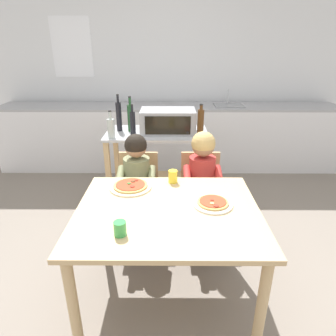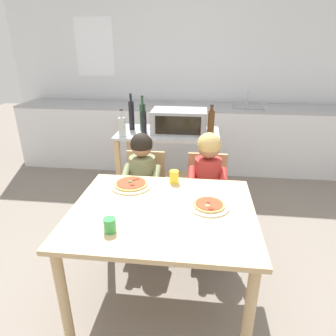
{
  "view_description": "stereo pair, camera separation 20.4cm",
  "coord_description": "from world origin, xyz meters",
  "px_view_note": "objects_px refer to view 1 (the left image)",
  "views": [
    {
      "loc": [
        0.01,
        -1.58,
        1.7
      ],
      "look_at": [
        0.0,
        0.3,
        0.91
      ],
      "focal_mm": 31.58,
      "sensor_mm": 36.0,
      "label": 1
    },
    {
      "loc": [
        0.21,
        -1.57,
        1.7
      ],
      "look_at": [
        0.0,
        0.3,
        0.91
      ],
      "focal_mm": 31.58,
      "sensor_mm": 36.0,
      "label": 2
    }
  ],
  "objects_px": {
    "kitchen_island_cart": "(157,158)",
    "drinking_cup_green": "(120,228)",
    "pizza_plate_white": "(213,203)",
    "bottle_clear_vinegar": "(200,123)",
    "bottle_dark_olive_oil": "(133,123)",
    "bottle_squat_spirits": "(131,117)",
    "toaster_oven": "(168,121)",
    "dining_table": "(168,224)",
    "dining_chair_left": "(139,192)",
    "pizza_plate_cream": "(131,186)",
    "drinking_cup_yellow": "(173,176)",
    "child_in_olive_shirt": "(136,180)",
    "child_in_red_shirt": "(203,178)",
    "bottle_brown_beer": "(119,116)",
    "bottle_slim_sauce": "(111,128)",
    "dining_chair_right": "(200,192)"
  },
  "relations": [
    {
      "from": "bottle_brown_beer",
      "to": "bottle_squat_spirits",
      "type": "height_order",
      "value": "bottle_brown_beer"
    },
    {
      "from": "bottle_brown_beer",
      "to": "drinking_cup_green",
      "type": "height_order",
      "value": "bottle_brown_beer"
    },
    {
      "from": "bottle_brown_beer",
      "to": "bottle_dark_olive_oil",
      "type": "height_order",
      "value": "bottle_brown_beer"
    },
    {
      "from": "dining_chair_right",
      "to": "pizza_plate_cream",
      "type": "relative_size",
      "value": 2.73
    },
    {
      "from": "drinking_cup_yellow",
      "to": "bottle_dark_olive_oil",
      "type": "bearing_deg",
      "value": 113.62
    },
    {
      "from": "pizza_plate_white",
      "to": "drinking_cup_green",
      "type": "xyz_separation_m",
      "value": [
        -0.54,
        -0.32,
        0.03
      ]
    },
    {
      "from": "bottle_dark_olive_oil",
      "to": "dining_chair_left",
      "type": "xyz_separation_m",
      "value": [
        0.09,
        -0.51,
        -0.5
      ]
    },
    {
      "from": "kitchen_island_cart",
      "to": "drinking_cup_green",
      "type": "bearing_deg",
      "value": -94.56
    },
    {
      "from": "dining_table",
      "to": "pizza_plate_cream",
      "type": "height_order",
      "value": "pizza_plate_cream"
    },
    {
      "from": "bottle_dark_olive_oil",
      "to": "bottle_slim_sauce",
      "type": "height_order",
      "value": "bottle_dark_olive_oil"
    },
    {
      "from": "dining_chair_left",
      "to": "child_in_red_shirt",
      "type": "bearing_deg",
      "value": -11.87
    },
    {
      "from": "toaster_oven",
      "to": "dining_table",
      "type": "relative_size",
      "value": 0.48
    },
    {
      "from": "child_in_olive_shirt",
      "to": "child_in_red_shirt",
      "type": "distance_m",
      "value": 0.55
    },
    {
      "from": "bottle_brown_beer",
      "to": "dining_table",
      "type": "height_order",
      "value": "bottle_brown_beer"
    },
    {
      "from": "pizza_plate_cream",
      "to": "drinking_cup_green",
      "type": "xyz_separation_m",
      "value": [
        0.01,
        -0.56,
        0.03
      ]
    },
    {
      "from": "bottle_dark_olive_oil",
      "to": "dining_table",
      "type": "relative_size",
      "value": 0.27
    },
    {
      "from": "kitchen_island_cart",
      "to": "dining_table",
      "type": "xyz_separation_m",
      "value": [
        0.12,
        -1.37,
        0.08
      ]
    },
    {
      "from": "drinking_cup_yellow",
      "to": "drinking_cup_green",
      "type": "distance_m",
      "value": 0.71
    },
    {
      "from": "bottle_clear_vinegar",
      "to": "bottle_dark_olive_oil",
      "type": "height_order",
      "value": "bottle_clear_vinegar"
    },
    {
      "from": "kitchen_island_cart",
      "to": "child_in_olive_shirt",
      "type": "distance_m",
      "value": 0.74
    },
    {
      "from": "bottle_clear_vinegar",
      "to": "bottle_squat_spirits",
      "type": "distance_m",
      "value": 0.73
    },
    {
      "from": "bottle_dark_olive_oil",
      "to": "pizza_plate_cream",
      "type": "distance_m",
      "value": 1.01
    },
    {
      "from": "bottle_slim_sauce",
      "to": "child_in_olive_shirt",
      "type": "distance_m",
      "value": 0.66
    },
    {
      "from": "dining_chair_left",
      "to": "pizza_plate_cream",
      "type": "distance_m",
      "value": 0.55
    },
    {
      "from": "dining_chair_left",
      "to": "dining_chair_right",
      "type": "bearing_deg",
      "value": 0.29
    },
    {
      "from": "bottle_clear_vinegar",
      "to": "pizza_plate_cream",
      "type": "distance_m",
      "value": 1.08
    },
    {
      "from": "bottle_clear_vinegar",
      "to": "pizza_plate_white",
      "type": "bearing_deg",
      "value": -91.03
    },
    {
      "from": "bottle_clear_vinegar",
      "to": "bottle_brown_beer",
      "type": "height_order",
      "value": "bottle_brown_beer"
    },
    {
      "from": "bottle_slim_sauce",
      "to": "pizza_plate_cream",
      "type": "relative_size",
      "value": 0.9
    },
    {
      "from": "drinking_cup_green",
      "to": "bottle_dark_olive_oil",
      "type": "bearing_deg",
      "value": 93.82
    },
    {
      "from": "kitchen_island_cart",
      "to": "toaster_oven",
      "type": "xyz_separation_m",
      "value": [
        0.11,
        -0.0,
        0.4
      ]
    },
    {
      "from": "bottle_dark_olive_oil",
      "to": "drinking_cup_green",
      "type": "xyz_separation_m",
      "value": [
        0.1,
        -1.54,
        -0.18
      ]
    },
    {
      "from": "drinking_cup_green",
      "to": "child_in_red_shirt",
      "type": "bearing_deg",
      "value": 59.68
    },
    {
      "from": "bottle_squat_spirits",
      "to": "dining_chair_right",
      "type": "xyz_separation_m",
      "value": [
        0.68,
        -0.64,
        -0.52
      ]
    },
    {
      "from": "kitchen_island_cart",
      "to": "pizza_plate_cream",
      "type": "height_order",
      "value": "kitchen_island_cart"
    },
    {
      "from": "bottle_squat_spirits",
      "to": "drinking_cup_green",
      "type": "distance_m",
      "value": 1.69
    },
    {
      "from": "child_in_red_shirt",
      "to": "drinking_cup_yellow",
      "type": "height_order",
      "value": "child_in_red_shirt"
    },
    {
      "from": "bottle_clear_vinegar",
      "to": "dining_chair_right",
      "type": "xyz_separation_m",
      "value": [
        -0.02,
        -0.42,
        -0.52
      ]
    },
    {
      "from": "bottle_slim_sauce",
      "to": "pizza_plate_white",
      "type": "xyz_separation_m",
      "value": [
        0.83,
        -1.1,
        -0.19
      ]
    },
    {
      "from": "dining_chair_left",
      "to": "dining_chair_right",
      "type": "height_order",
      "value": "same"
    },
    {
      "from": "kitchen_island_cart",
      "to": "pizza_plate_white",
      "type": "height_order",
      "value": "kitchen_island_cart"
    },
    {
      "from": "kitchen_island_cart",
      "to": "child_in_red_shirt",
      "type": "xyz_separation_m",
      "value": [
        0.41,
        -0.72,
        0.1
      ]
    },
    {
      "from": "toaster_oven",
      "to": "drinking_cup_yellow",
      "type": "distance_m",
      "value": 1.0
    },
    {
      "from": "pizza_plate_cream",
      "to": "drinking_cup_green",
      "type": "distance_m",
      "value": 0.56
    },
    {
      "from": "bottle_squat_spirits",
      "to": "drinking_cup_yellow",
      "type": "distance_m",
      "value": 1.13
    },
    {
      "from": "bottle_clear_vinegar",
      "to": "dining_chair_left",
      "type": "bearing_deg",
      "value": -143.78
    },
    {
      "from": "dining_table",
      "to": "child_in_olive_shirt",
      "type": "relative_size",
      "value": 1.12
    },
    {
      "from": "bottle_slim_sauce",
      "to": "pizza_plate_white",
      "type": "distance_m",
      "value": 1.4
    },
    {
      "from": "drinking_cup_yellow",
      "to": "kitchen_island_cart",
      "type": "bearing_deg",
      "value": 99.02
    },
    {
      "from": "bottle_clear_vinegar",
      "to": "drinking_cup_yellow",
      "type": "bearing_deg",
      "value": -108.65
    }
  ]
}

